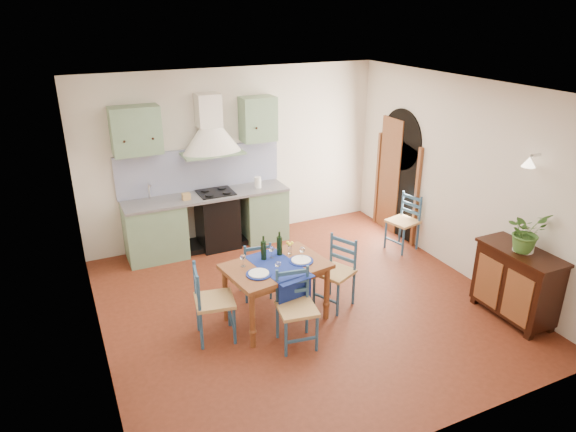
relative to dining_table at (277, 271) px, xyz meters
The scene contains 13 objects.
floor 0.83m from the dining_table, 21.40° to the left, with size 5.00×5.00×0.00m, color #4B1D10.
back_wall 2.50m from the dining_table, 90.42° to the left, with size 5.00×0.96×2.80m.
right_wall 3.05m from the dining_table, ahead, with size 0.26×5.00×2.80m.
left_wall 2.18m from the dining_table, behind, with size 0.04×5.00×2.80m, color beige.
ceiling 2.18m from the dining_table, 21.40° to the left, with size 5.00×5.00×0.01m, color white.
dining_table is the anchor object (origin of this frame).
chair_near 0.58m from the dining_table, 89.89° to the right, with size 0.49×0.49×0.91m.
chair_far 0.68m from the dining_table, 92.79° to the left, with size 0.43×0.43×0.84m.
chair_left 0.86m from the dining_table, behind, with size 0.51×0.51×0.95m.
chair_right 0.86m from the dining_table, ahead, with size 0.58×0.58×0.93m.
chair_spare 2.87m from the dining_table, 20.56° to the left, with size 0.51×0.51×0.90m.
sideboard 2.97m from the dining_table, 24.13° to the right, with size 0.50×1.05×0.94m.
potted_plant 3.01m from the dining_table, 24.27° to the right, with size 0.45×0.39×0.50m, color #3B6828.
Camera 1 is at (-2.66, -5.22, 3.68)m, focal length 32.00 mm.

